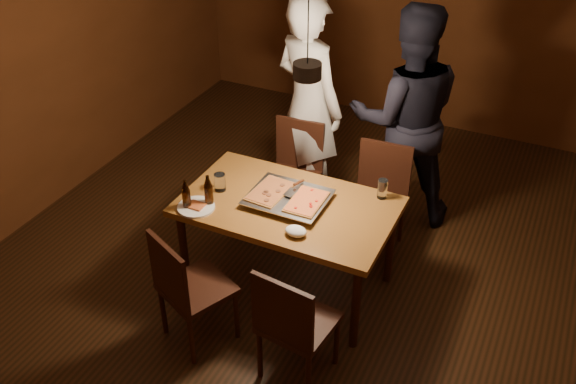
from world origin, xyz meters
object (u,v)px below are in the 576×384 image
at_px(chair_near_left, 185,282).
at_px(pendant_lamp, 307,69).
at_px(pizza_tray, 288,199).
at_px(dining_table, 288,212).
at_px(chair_far_right, 380,189).
at_px(chair_near_right, 292,318).
at_px(beer_bottle_b, 208,190).
at_px(chair_far_left, 295,163).
at_px(plate_slice, 196,207).
at_px(beer_bottle_a, 186,194).
at_px(diner_dark, 406,118).
at_px(diner_white, 309,105).

bearing_deg(chair_near_left, pendant_lamp, 86.58).
relative_size(pizza_tray, pendant_lamp, 0.50).
bearing_deg(dining_table, chair_far_right, 60.50).
bearing_deg(chair_far_right, chair_near_right, 85.24).
bearing_deg(chair_near_right, pizza_tray, 123.78).
bearing_deg(beer_bottle_b, pendant_lamp, 26.52).
height_order(dining_table, chair_far_left, chair_far_left).
height_order(plate_slice, pendant_lamp, pendant_lamp).
distance_m(beer_bottle_a, pendant_lamp, 1.22).
distance_m(dining_table, chair_far_right, 0.90).
relative_size(plate_slice, pendant_lamp, 0.24).
relative_size(chair_near_right, pendant_lamp, 0.44).
height_order(beer_bottle_a, diner_dark, diner_dark).
bearing_deg(chair_far_right, diner_dark, -96.18).
height_order(chair_near_left, diner_dark, diner_dark).
bearing_deg(dining_table, chair_far_left, 111.47).
xyz_separation_m(chair_far_left, plate_slice, (-0.23, -1.16, 0.22)).
bearing_deg(chair_near_left, chair_near_right, 24.67).
xyz_separation_m(dining_table, beer_bottle_a, (-0.61, -0.35, 0.19)).
relative_size(dining_table, chair_far_left, 3.09).
xyz_separation_m(chair_near_right, pendant_lamp, (-0.31, 0.87, 1.22)).
distance_m(chair_far_left, pendant_lamp, 1.51).
height_order(chair_far_left, chair_far_right, same).
distance_m(dining_table, pizza_tray, 0.10).
height_order(plate_slice, diner_white, diner_white).
distance_m(chair_far_left, pizza_tray, 0.91).
relative_size(chair_far_left, diner_dark, 0.26).
relative_size(chair_far_left, pendant_lamp, 0.44).
bearing_deg(diner_dark, chair_near_right, 64.82).
distance_m(diner_dark, pendant_lamp, 1.49).
bearing_deg(pizza_tray, diner_dark, 68.96).
relative_size(chair_near_left, diner_dark, 0.29).
bearing_deg(dining_table, pendant_lamp, 28.99).
relative_size(chair_far_right, plate_slice, 1.85).
bearing_deg(dining_table, diner_white, 106.85).
xyz_separation_m(chair_far_right, chair_near_right, (-0.03, -1.58, 0.00)).
distance_m(chair_far_right, plate_slice, 1.50).
distance_m(beer_bottle_a, beer_bottle_b, 0.16).
bearing_deg(beer_bottle_a, chair_near_left, -61.20).
bearing_deg(chair_far_left, chair_near_right, 110.25).
bearing_deg(chair_near_right, chair_far_right, 95.95).
height_order(pizza_tray, diner_dark, diner_dark).
relative_size(chair_far_right, diner_dark, 0.26).
bearing_deg(beer_bottle_a, chair_near_right, -24.35).
height_order(chair_near_right, diner_dark, diner_dark).
distance_m(chair_near_right, pendant_lamp, 1.53).
relative_size(chair_far_right, pendant_lamp, 0.44).
bearing_deg(beer_bottle_b, chair_far_left, 81.16).
bearing_deg(chair_near_right, dining_table, 123.84).
relative_size(chair_far_right, beer_bottle_a, 2.13).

